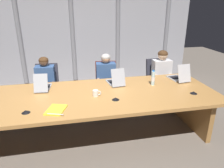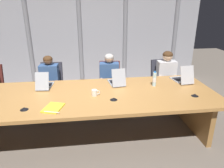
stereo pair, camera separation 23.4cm
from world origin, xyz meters
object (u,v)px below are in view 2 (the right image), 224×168
Objects in this scene: office_chair_center at (110,89)px; office_chair_right_mid at (162,86)px; coffee_mug_near at (95,93)px; office_chair_left_mid at (52,92)px; laptop_center at (117,81)px; conference_mic_left_side at (114,99)px; person_left_mid at (49,82)px; laptop_left_mid at (45,84)px; spiral_notepad at (53,108)px; conference_mic_right_side at (24,109)px; person_right_mid at (167,75)px; conference_mic_middle at (195,95)px; water_bottle_primary at (154,79)px; laptop_right_mid at (182,78)px; person_center at (109,79)px.

office_chair_right_mid is (1.17, 0.00, 0.00)m from office_chair_center.
coffee_mug_near is (-0.37, -1.18, 0.43)m from office_chair_center.
office_chair_center is (1.19, -0.00, -0.00)m from office_chair_left_mid.
laptop_center reaches higher than conference_mic_left_side.
person_left_mid reaches higher than office_chair_left_mid.
laptop_center is 3.95× the size of conference_mic_left_side.
laptop_left_mid is 1.45m from office_chair_center.
spiral_notepad is (0.26, -1.37, 0.11)m from person_left_mid.
conference_mic_left_side is (1.09, -1.37, 0.40)m from office_chair_left_mid.
conference_mic_right_side is at bearing -163.59° from spiral_notepad.
person_right_mid is at bearing 33.27° from coffee_mug_near.
office_chair_center is 1.25m from person_left_mid.
conference_mic_middle is at bearing -100.91° from laptop_left_mid.
water_bottle_primary reaches higher than office_chair_center.
coffee_mug_near is (-1.59, -0.42, -0.01)m from laptop_right_mid.
conference_mic_right_side is (-1.97, -0.61, -0.10)m from water_bottle_primary.
conference_mic_left_side is at bearing 178.87° from conference_mic_middle.
office_chair_center is at bearing 176.85° from person_center.
laptop_right_mid reaches higher than office_chair_center.
spiral_notepad is at bearing -55.11° from person_right_mid.
conference_mic_middle is at bearing 46.19° from office_chair_center.
laptop_center reaches higher than spiral_notepad.
conference_mic_right_side is at bearing 100.47° from laptop_right_mid.
spiral_notepad is (-0.84, -0.16, -0.01)m from conference_mic_left_side.
person_left_mid is 2.01m from water_bottle_primary.
person_center is at bearing 71.31° from coffee_mug_near.
conference_mic_middle is (2.33, -1.39, 0.40)m from office_chair_left_mid.
person_right_mid reaches higher than office_chair_left_mid.
laptop_left_mid reaches higher than conference_mic_right_side.
office_chair_left_mid is at bearing 52.43° from laptop_center.
conference_mic_left_side is at bearing -115.75° from laptop_left_mid.
office_chair_left_mid is 1.01× the size of office_chair_center.
laptop_left_mid is at bearing 4.65° from office_chair_left_mid.
laptop_center is 1.30m from person_right_mid.
office_chair_center is at bearing 51.94° from laptop_right_mid.
person_right_mid is at bearing 28.50° from conference_mic_right_side.
office_chair_center is (-1.22, 0.76, -0.45)m from laptop_right_mid.
laptop_right_mid is (2.39, -0.03, 0.00)m from laptop_left_mid.
laptop_right_mid reaches higher than laptop_left_mid.
water_bottle_primary is (0.68, -0.74, 0.21)m from person_center.
person_right_mid reaches higher than laptop_left_mid.
person_left_mid is 2.64m from conference_mic_middle.
laptop_right_mid is 0.50× the size of office_chair_left_mid.
coffee_mug_near is at bearing -58.60° from office_chair_right_mid.
laptop_right_mid is at bearing 14.85° from coffee_mug_near.
conference_mic_left_side reaches higher than spiral_notepad.
office_chair_left_mid reaches higher than spiral_notepad.
laptop_left_mid is at bearing 79.81° from conference_mic_right_side.
office_chair_center is 3.41× the size of water_bottle_primary.
water_bottle_primary is (1.86, -0.74, 0.22)m from person_left_mid.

